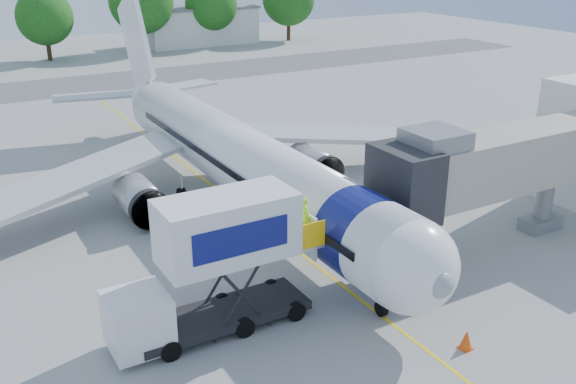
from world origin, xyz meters
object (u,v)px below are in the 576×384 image
jet_bridge (488,166)px  catering_hiloader (213,267)px  aircraft (235,156)px  ground_tug (504,373)px

jet_bridge → catering_hiloader: (-14.26, -0.00, -1.58)m
aircraft → catering_hiloader: aircraft is taller
aircraft → ground_tug: (0.57, -19.50, -2.14)m
catering_hiloader → ground_tug: 10.98m
jet_bridge → ground_tug: 11.74m
ground_tug → catering_hiloader: bearing=108.1°
jet_bridge → catering_hiloader: jet_bridge is taller
aircraft → jet_bridge: bearing=-54.3°
aircraft → catering_hiloader: size_ratio=4.44×
ground_tug → jet_bridge: bearing=27.3°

